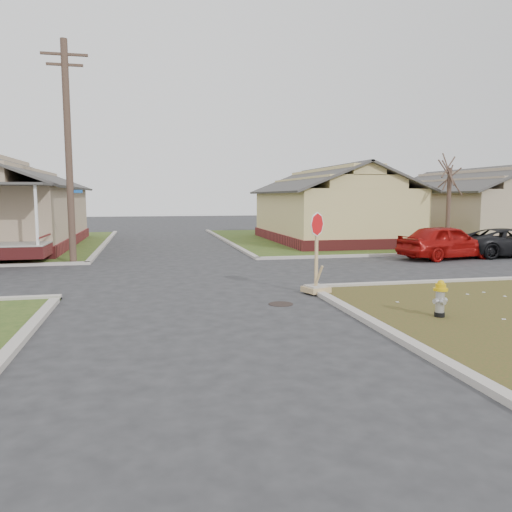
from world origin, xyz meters
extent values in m
plane|color=#27272A|center=(0.00, 0.00, 0.00)|extent=(120.00, 120.00, 0.00)
cube|color=#2F4A1A|center=(22.00, 18.00, 0.03)|extent=(37.00, 19.00, 0.05)
cylinder|color=black|center=(2.20, -0.50, 0.01)|extent=(0.64, 0.64, 0.01)
cube|color=maroon|center=(10.00, 16.50, 0.30)|extent=(7.20, 11.20, 0.60)
cube|color=#E7D188|center=(10.00, 16.50, 1.90)|extent=(7.00, 11.00, 2.60)
cube|color=maroon|center=(20.00, 16.50, 0.30)|extent=(7.20, 11.20, 0.60)
cube|color=tan|center=(20.00, 16.50, 1.90)|extent=(7.00, 11.00, 2.60)
cylinder|color=#422F26|center=(-4.20, 8.90, 4.50)|extent=(0.28, 0.28, 9.00)
cube|color=#422F26|center=(-4.20, 8.90, 8.40)|extent=(1.80, 0.10, 0.10)
cube|color=#422F26|center=(-4.20, 8.90, 8.00)|extent=(1.40, 0.10, 0.10)
cylinder|color=#422F26|center=(14.00, 10.20, 2.15)|extent=(0.22, 0.22, 4.20)
cylinder|color=black|center=(5.35, -2.79, 0.10)|extent=(0.23, 0.23, 0.11)
cylinder|color=#B2B3B7|center=(5.35, -2.79, 0.40)|extent=(0.20, 0.20, 0.49)
sphere|color=#B2B3B7|center=(5.35, -2.79, 0.65)|extent=(0.20, 0.20, 0.20)
cylinder|color=gold|center=(5.35, -2.79, 0.69)|extent=(0.32, 0.32, 0.06)
cylinder|color=gold|center=(5.35, -2.79, 0.76)|extent=(0.23, 0.23, 0.11)
sphere|color=gold|center=(5.35, -2.79, 0.83)|extent=(0.16, 0.16, 0.16)
cube|color=tan|center=(3.56, 0.64, 0.13)|extent=(0.64, 0.64, 0.15)
cube|color=#A8A39A|center=(3.56, 0.64, 0.23)|extent=(0.52, 0.52, 0.04)
cube|color=tan|center=(3.56, 0.64, 1.24)|extent=(0.09, 0.05, 2.17)
cylinder|color=red|center=(3.56, 0.60, 2.01)|extent=(0.58, 0.25, 0.62)
cylinder|color=white|center=(3.56, 0.62, 2.01)|extent=(0.65, 0.29, 0.70)
imported|color=#9D0D0B|center=(11.93, 7.12, 0.77)|extent=(4.77, 2.60, 1.54)
imported|color=black|center=(15.42, 7.35, 0.66)|extent=(4.80, 2.33, 1.31)
camera|label=1|loc=(-1.15, -12.82, 2.79)|focal=35.00mm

